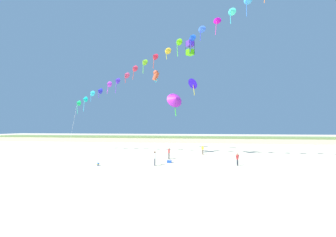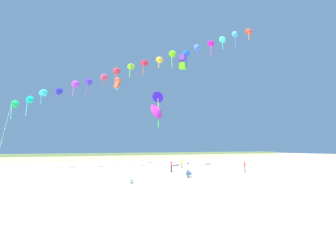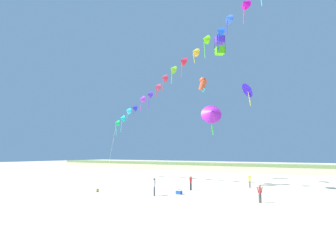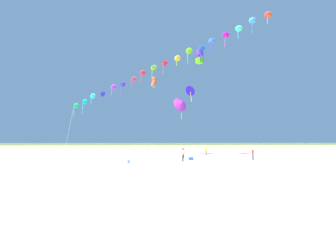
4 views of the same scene
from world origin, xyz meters
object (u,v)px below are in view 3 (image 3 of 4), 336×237
person_far_left (260,192)px  large_kite_outer_drift (220,45)px  large_kite_low_lead (249,89)px  beach_cooler (179,192)px  large_kite_mid_trail (211,113)px  large_kite_high_solo (203,84)px  person_mid_center (250,180)px  beach_ball (97,190)px  person_near_left (154,185)px  person_near_right (191,182)px

person_far_left → large_kite_outer_drift: bearing=133.4°
person_far_left → large_kite_low_lead: (-5.71, 16.35, 12.41)m
large_kite_outer_drift → beach_cooler: size_ratio=3.75×
large_kite_mid_trail → large_kite_outer_drift: 8.58m
large_kite_high_solo → beach_cooler: 22.88m
large_kite_mid_trail → large_kite_high_solo: 10.91m
person_mid_center → large_kite_high_solo: large_kite_high_solo is taller
person_far_left → large_kite_outer_drift: (-5.92, 6.27, 15.89)m
large_kite_high_solo → beach_ball: (-2.94, -19.77, -14.98)m
large_kite_high_solo → person_far_left: bearing=-51.9°
person_mid_center → beach_cooler: 10.30m
person_mid_center → large_kite_high_solo: size_ratio=0.58×
person_mid_center → person_far_left: person_mid_center is taller
person_mid_center → beach_cooler: size_ratio=2.67×
person_far_left → large_kite_mid_trail: large_kite_mid_trail is taller
person_near_left → person_mid_center: (5.71, 11.63, -0.10)m
person_near_right → large_kite_outer_drift: bearing=32.5°
person_near_left → beach_cooler: 2.81m
large_kite_low_lead → beach_cooler: 20.45m
person_mid_center → large_kite_high_solo: bearing=142.9°
person_far_left → large_kite_low_lead: large_kite_low_lead is taller
beach_ball → person_near_left: bearing=8.2°
beach_ball → large_kite_low_lead: bearing=60.1°
person_near_right → large_kite_mid_trail: (0.29, 5.23, 8.36)m
large_kite_outer_drift → large_kite_mid_trail: bearing=129.2°
person_far_left → large_kite_mid_trail: (-8.63, 9.58, 8.45)m
person_far_left → beach_ball: 16.72m
large_kite_low_lead → person_near_left: bearing=-102.9°
large_kite_high_solo → large_kite_outer_drift: 13.56m
person_far_left → beach_cooler: size_ratio=2.56×
person_near_right → beach_ball: size_ratio=4.52×
person_near_right → beach_ball: (-7.61, -6.78, -0.77)m
large_kite_high_solo → beach_cooler: large_kite_high_solo is taller
large_kite_low_lead → large_kite_high_solo: bearing=172.8°
person_near_left → large_kite_high_solo: bearing=101.4°
beach_ball → large_kite_high_solo: bearing=81.5°
large_kite_low_lead → large_kite_outer_drift: 10.67m
person_near_right → large_kite_high_solo: size_ratio=0.62×
person_near_left → large_kite_outer_drift: bearing=63.4°
large_kite_low_lead → large_kite_high_solo: 8.16m
person_near_left → large_kite_low_lead: bearing=77.1°
person_near_left → beach_cooler: (1.44, 2.28, -0.78)m
large_kite_outer_drift → beach_ball: bearing=-140.7°
person_mid_center → large_kite_low_lead: 13.93m
person_near_left → beach_cooler: person_near_left is taller
person_mid_center → large_kite_outer_drift: 16.43m
person_near_right → large_kite_outer_drift: size_ratio=0.76×
person_far_left → large_kite_mid_trail: 15.42m
person_near_right → person_mid_center: 7.56m
person_near_left → person_far_left: bearing=8.5°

